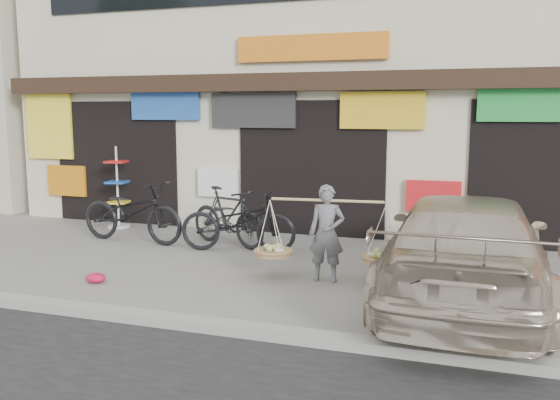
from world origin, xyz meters
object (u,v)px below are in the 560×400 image
(street_vendor, at_px, (327,238))
(bike_2, at_px, (238,221))
(suv, at_px, (465,249))
(bike_0, at_px, (132,212))
(bike_1, at_px, (228,216))
(display_rack, at_px, (118,195))

(street_vendor, bearing_deg, bike_2, 140.50)
(street_vendor, height_order, suv, suv)
(suv, bearing_deg, bike_2, -22.91)
(street_vendor, bearing_deg, suv, -16.43)
(bike_0, xyz_separation_m, bike_1, (1.84, 0.31, -0.04))
(street_vendor, relative_size, display_rack, 1.24)
(bike_1, distance_m, display_rack, 3.07)
(bike_2, height_order, display_rack, display_rack)
(bike_2, bearing_deg, display_rack, 59.59)
(suv, height_order, display_rack, display_rack)
(bike_2, bearing_deg, suv, -123.11)
(bike_0, distance_m, display_rack, 1.61)
(street_vendor, xyz_separation_m, suv, (1.95, -0.38, 0.07))
(bike_0, height_order, display_rack, display_rack)
(bike_2, distance_m, display_rack, 3.54)
(bike_2, xyz_separation_m, display_rack, (-3.30, 1.26, 0.16))
(street_vendor, xyz_separation_m, bike_2, (-1.94, 1.32, -0.10))
(street_vendor, relative_size, bike_0, 0.97)
(bike_0, xyz_separation_m, bike_2, (2.21, -0.08, -0.04))
(bike_2, bearing_deg, bike_0, 78.34)
(bike_0, bearing_deg, bike_2, -86.60)
(suv, xyz_separation_m, display_rack, (-7.19, 2.96, -0.01))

